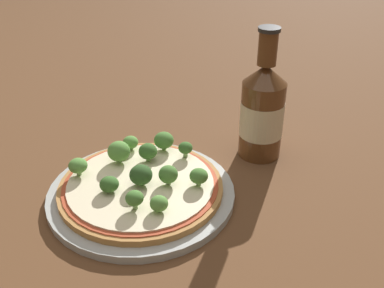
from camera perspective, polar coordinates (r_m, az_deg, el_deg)
name	(u,v)px	position (r m, az deg, el deg)	size (l,w,h in m)	color
ground_plane	(132,199)	(0.67, -7.59, -7.00)	(3.00, 3.00, 0.00)	brown
plate	(141,193)	(0.67, -6.47, -6.18)	(0.27, 0.27, 0.01)	#B2B7B2
pizza	(140,185)	(0.67, -6.61, -5.21)	(0.24, 0.24, 0.01)	#B77F42
broccoli_floret_0	(131,142)	(0.73, -7.81, 0.20)	(0.03, 0.03, 0.02)	#7A9E5B
broccoli_floret_1	(199,176)	(0.64, 0.87, -4.11)	(0.03, 0.03, 0.03)	#7A9E5B
broccoli_floret_2	(110,186)	(0.64, -10.33, -5.28)	(0.03, 0.03, 0.02)	#7A9E5B
broccoli_floret_3	(135,198)	(0.60, -7.31, -6.87)	(0.02, 0.02, 0.03)	#7A9E5B
broccoli_floret_4	(159,204)	(0.60, -4.21, -7.56)	(0.02, 0.02, 0.02)	#7A9E5B
broccoli_floret_5	(141,175)	(0.65, -6.51, -3.92)	(0.03, 0.03, 0.03)	#7A9E5B
broccoli_floret_6	(164,140)	(0.72, -3.60, 0.46)	(0.03, 0.03, 0.03)	#7A9E5B
broccoli_floret_7	(78,166)	(0.68, -14.28, -2.70)	(0.03, 0.03, 0.03)	#7A9E5B
broccoli_floret_8	(168,174)	(0.64, -3.04, -3.89)	(0.03, 0.03, 0.03)	#7A9E5B
broccoli_floret_9	(119,151)	(0.70, -9.27, -0.93)	(0.03, 0.03, 0.03)	#7A9E5B
broccoli_floret_10	(148,151)	(0.70, -5.63, -0.94)	(0.03, 0.03, 0.03)	#7A9E5B
broccoli_floret_11	(185,148)	(0.71, -0.84, -0.53)	(0.02, 0.02, 0.03)	#7A9E5B
beer_bottle	(262,110)	(0.74, 8.92, 4.23)	(0.07, 0.07, 0.22)	#563319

